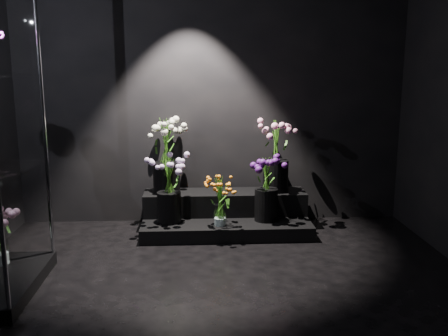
{
  "coord_description": "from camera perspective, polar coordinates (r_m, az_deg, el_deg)",
  "views": [
    {
      "loc": [
        -0.15,
        -3.18,
        1.64
      ],
      "look_at": [
        0.08,
        1.2,
        0.73
      ],
      "focal_mm": 40.0,
      "sensor_mm": 36.0,
      "label": 1
    }
  ],
  "objects": [
    {
      "name": "floor",
      "position": [
        3.58,
        -0.3,
        -15.54
      ],
      "size": [
        4.0,
        4.0,
        0.0
      ],
      "primitive_type": "plane",
      "color": "black",
      "rests_on": "ground"
    },
    {
      "name": "display_riser",
      "position": [
        5.08,
        0.17,
        -5.33
      ],
      "size": [
        1.65,
        0.73,
        0.37
      ],
      "color": "black",
      "rests_on": "floor"
    },
    {
      "name": "bouquet_orange_bells",
      "position": [
        4.73,
        -0.45,
        -3.66
      ],
      "size": [
        0.32,
        0.32,
        0.48
      ],
      "rotation": [
        0.0,
        0.0,
        -0.22
      ],
      "color": "white",
      "rests_on": "display_riser"
    },
    {
      "name": "bouquet_lilac",
      "position": [
        4.82,
        -6.34,
        -1.94
      ],
      "size": [
        0.44,
        0.44,
        0.64
      ],
      "rotation": [
        0.0,
        0.0,
        0.26
      ],
      "color": "black",
      "rests_on": "display_riser"
    },
    {
      "name": "wall_front",
      "position": [
        1.22,
        4.24,
        0.38
      ],
      "size": [
        4.0,
        0.0,
        4.0
      ],
      "primitive_type": "plane",
      "rotation": [
        -1.57,
        0.0,
        0.0
      ],
      "color": "black",
      "rests_on": "floor"
    },
    {
      "name": "bouquet_pink_roses",
      "position": [
        5.09,
        5.97,
        1.89
      ],
      "size": [
        0.45,
        0.45,
        0.73
      ],
      "rotation": [
        0.0,
        0.0,
        -0.25
      ],
      "color": "black",
      "rests_on": "display_riser"
    },
    {
      "name": "bouquet_purple",
      "position": [
        4.87,
        4.87,
        -1.94
      ],
      "size": [
        0.37,
        0.37,
        0.63
      ],
      "rotation": [
        0.0,
        0.0,
        -0.18
      ],
      "color": "black",
      "rests_on": "display_riser"
    },
    {
      "name": "wall_back",
      "position": [
        5.19,
        -1.41,
        9.03
      ],
      "size": [
        4.0,
        0.0,
        4.0
      ],
      "primitive_type": "plane",
      "rotation": [
        1.57,
        0.0,
        0.0
      ],
      "color": "black",
      "rests_on": "floor"
    },
    {
      "name": "bouquet_cream_roses",
      "position": [
        5.08,
        -6.65,
        1.85
      ],
      "size": [
        0.46,
        0.46,
        0.75
      ],
      "rotation": [
        0.0,
        0.0,
        0.33
      ],
      "color": "black",
      "rests_on": "display_riser"
    }
  ]
}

